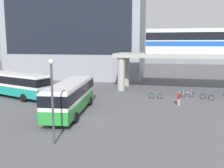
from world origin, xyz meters
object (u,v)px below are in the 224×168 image
object	(u,v)px
bicycle_blue	(207,97)
pedestrian_at_kerb	(179,99)
station_building	(76,32)
train	(221,40)
bus_secondary	(16,83)
bicycle_silver	(187,94)
bus_main	(71,94)
bicycle_green	(156,96)

from	to	relation	value
bicycle_blue	pedestrian_at_kerb	xyz separation A→B (m)	(-3.61, -3.79, 0.39)
station_building	train	bearing A→B (deg)	-22.27
bicycle_blue	station_building	bearing A→B (deg)	144.32
bus_secondary	bicycle_silver	world-z (taller)	bus_secondary
train	bus_secondary	distance (m)	29.31
bus_main	train	bearing A→B (deg)	43.55
bus_main	pedestrian_at_kerb	bearing A→B (deg)	28.53
bus_secondary	pedestrian_at_kerb	xyz separation A→B (m)	(20.82, 0.15, -1.24)
station_building	bus_secondary	xyz separation A→B (m)	(-0.59, -21.06, -7.41)
bicycle_green	pedestrian_at_kerb	size ratio (longest dim) A/B	1.11
train	pedestrian_at_kerb	xyz separation A→B (m)	(-6.05, -10.15, -6.79)
station_building	pedestrian_at_kerb	xyz separation A→B (m)	(20.24, -20.91, -8.64)
station_building	bicycle_green	bearing A→B (deg)	-45.54
station_building	bus_secondary	world-z (taller)	station_building
bicycle_blue	bicycle_green	world-z (taller)	same
train	bicycle_green	distance (m)	13.38
train	pedestrian_at_kerb	distance (m)	13.63
pedestrian_at_kerb	bus_secondary	bearing A→B (deg)	-179.59
train	bicycle_silver	xyz separation A→B (m)	(-4.76, -5.12, -7.18)
bicycle_green	bicycle_blue	bearing A→B (deg)	5.88
train	bus_secondary	size ratio (longest dim) A/B	1.91
bicycle_blue	pedestrian_at_kerb	size ratio (longest dim) A/B	1.06
bicycle_blue	bicycle_green	size ratio (longest dim) A/B	0.95
bus_main	bicycle_blue	xyz separation A→B (m)	(14.42, 9.67, -1.63)
station_building	bus_secondary	size ratio (longest dim) A/B	2.47
train	bicycle_green	bearing A→B (deg)	-141.54
station_building	bicycle_blue	size ratio (longest dim) A/B	16.30
train	bus_main	distance (m)	23.91
bicycle_silver	pedestrian_at_kerb	world-z (taller)	pedestrian_at_kerb
bicycle_silver	bus_secondary	bearing A→B (deg)	-166.81
station_building	bicycle_silver	distance (m)	28.23
train	bicycle_silver	distance (m)	10.02
station_building	bicycle_blue	xyz separation A→B (m)	(23.85, -17.12, -9.04)
bus_secondary	train	bearing A→B (deg)	20.97
bicycle_blue	bus_main	bearing A→B (deg)	-146.17
pedestrian_at_kerb	bicycle_green	bearing A→B (deg)	131.71
bus_secondary	bus_main	bearing A→B (deg)	-29.77
station_building	bicycle_blue	bearing A→B (deg)	-35.68
train	bicycle_blue	xyz separation A→B (m)	(-2.43, -6.36, -7.18)
train	bicycle_blue	distance (m)	9.90
bus_main	bicycle_blue	distance (m)	17.44
station_building	bus_main	xyz separation A→B (m)	(9.43, -26.79, -7.41)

